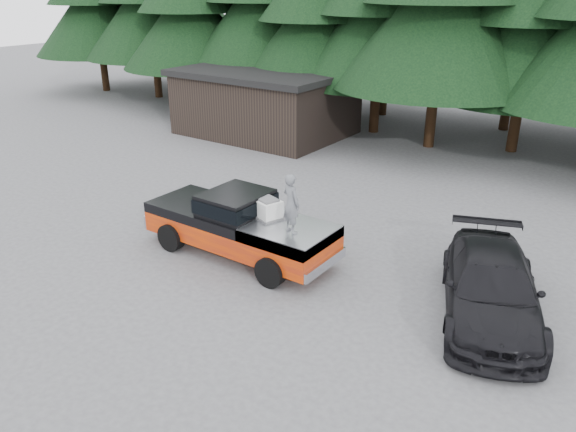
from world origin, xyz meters
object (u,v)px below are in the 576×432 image
Objects in this scene: air_compressor at (268,209)px; parked_car at (491,288)px; pickup_truck at (240,234)px; utility_building at (266,101)px; man_on_bed at (291,203)px.

air_compressor reaches higher than parked_car.
pickup_truck is 14.25m from utility_building.
parked_car is at bearing 25.46° from air_compressor.
parked_car is (6.96, 0.93, 0.10)m from pickup_truck.
man_on_bed is 0.30× the size of parked_car.
air_compressor is 1.28m from man_on_bed.
pickup_truck is 7.02m from parked_car.
utility_building is at bearing 146.19° from air_compressor.
air_compressor is at bearing -1.12° from man_on_bed.
man_on_bed is at bearing -6.20° from pickup_truck.
parked_car is at bearing 7.60° from pickup_truck.
utility_building is (-8.02, 11.73, 1.00)m from pickup_truck.
utility_building is at bearing 122.86° from parked_car.
air_compressor is at bearing -52.30° from utility_building.
pickup_truck is 1.13× the size of parked_car.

